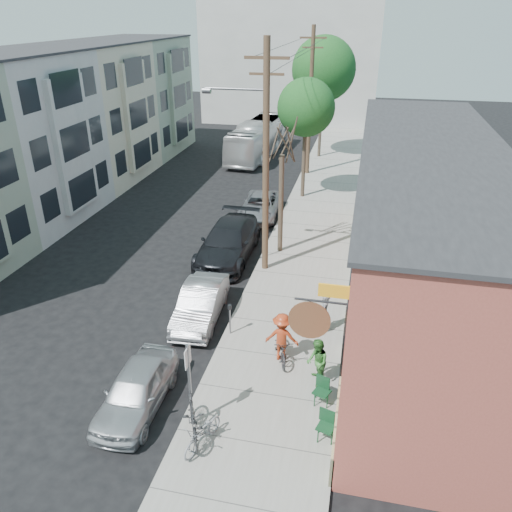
% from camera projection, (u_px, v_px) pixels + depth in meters
% --- Properties ---
extents(ground, '(120.00, 120.00, 0.00)m').
position_uv_depth(ground, '(165.00, 343.00, 18.36)').
color(ground, black).
extents(sidewalk, '(4.50, 58.00, 0.15)m').
position_uv_depth(sidewalk, '(314.00, 234.00, 27.12)').
color(sidewalk, gray).
rests_on(sidewalk, ground).
extents(cafe_building, '(6.60, 20.20, 6.61)m').
position_uv_depth(cafe_building, '(422.00, 229.00, 19.51)').
color(cafe_building, '#9B4639').
rests_on(cafe_building, ground).
extents(apartment_row, '(6.30, 32.00, 9.00)m').
position_uv_depth(apartment_row, '(64.00, 127.00, 30.91)').
color(apartment_row, gray).
rests_on(apartment_row, ground).
extents(end_cap_building, '(18.00, 8.00, 12.00)m').
position_uv_depth(end_cap_building, '(292.00, 62.00, 52.81)').
color(end_cap_building, '#B7B6B1').
rests_on(end_cap_building, ground).
extents(sign_post, '(0.07, 0.45, 2.80)m').
position_uv_depth(sign_post, '(189.00, 377.00, 13.89)').
color(sign_post, slate).
rests_on(sign_post, sidewalk).
extents(parking_meter_near, '(0.14, 0.14, 1.24)m').
position_uv_depth(parking_meter_near, '(230.00, 314.00, 18.31)').
color(parking_meter_near, slate).
rests_on(parking_meter_near, sidewalk).
extents(parking_meter_far, '(0.14, 0.14, 1.24)m').
position_uv_depth(parking_meter_far, '(266.00, 241.00, 24.14)').
color(parking_meter_far, slate).
rests_on(parking_meter_far, sidewalk).
extents(utility_pole_near, '(3.57, 0.28, 10.00)m').
position_uv_depth(utility_pole_near, '(265.00, 158.00, 21.09)').
color(utility_pole_near, '#503A28').
rests_on(utility_pole_near, sidewalk).
extents(utility_pole_far, '(1.80, 0.28, 10.00)m').
position_uv_depth(utility_pole_far, '(310.00, 100.00, 34.68)').
color(utility_pole_far, '#503A28').
rests_on(utility_pole_far, sidewalk).
extents(tree_bare, '(0.24, 0.24, 4.87)m').
position_uv_depth(tree_bare, '(281.00, 205.00, 24.03)').
color(tree_bare, '#44392C').
rests_on(tree_bare, sidewalk).
extents(tree_leafy_mid, '(3.48, 3.48, 7.34)m').
position_uv_depth(tree_leafy_mid, '(306.00, 108.00, 29.93)').
color(tree_leafy_mid, '#44392C').
rests_on(tree_leafy_mid, sidewalk).
extents(tree_leafy_far, '(4.90, 4.90, 9.23)m').
position_uv_depth(tree_leafy_far, '(324.00, 69.00, 38.19)').
color(tree_leafy_far, '#44392C').
rests_on(tree_leafy_far, sidewalk).
extents(patio_chair_a, '(0.63, 0.63, 0.88)m').
position_uv_depth(patio_chair_a, '(326.00, 427.00, 13.90)').
color(patio_chair_a, '#0F371D').
rests_on(patio_chair_a, sidewalk).
extents(patio_chair_b, '(0.66, 0.66, 0.88)m').
position_uv_depth(patio_chair_b, '(322.00, 392.00, 15.17)').
color(patio_chair_b, '#0F371D').
rests_on(patio_chair_b, sidewalk).
extents(patron_grey, '(0.41, 0.61, 1.62)m').
position_uv_depth(patron_grey, '(324.00, 313.00, 18.44)').
color(patron_grey, slate).
rests_on(patron_grey, sidewalk).
extents(patron_green, '(0.82, 0.94, 1.63)m').
position_uv_depth(patron_green, '(317.00, 362.00, 15.85)').
color(patron_green, '#35772F').
rests_on(patron_green, sidewalk).
extents(cyclist, '(1.15, 0.67, 1.78)m').
position_uv_depth(cyclist, '(282.00, 337.00, 16.95)').
color(cyclist, '#9B3216').
rests_on(cyclist, sidewalk).
extents(cyclist_bike, '(1.16, 1.94, 0.96)m').
position_uv_depth(cyclist_bike, '(282.00, 347.00, 17.13)').
color(cyclist_bike, black).
rests_on(cyclist_bike, sidewalk).
extents(parked_bike_a, '(1.31, 2.00, 1.17)m').
position_uv_depth(parked_bike_a, '(193.00, 419.00, 13.97)').
color(parked_bike_a, black).
rests_on(parked_bike_a, sidewalk).
extents(parked_bike_b, '(1.05, 1.72, 0.85)m').
position_uv_depth(parked_bike_b, '(203.00, 434.00, 13.69)').
color(parked_bike_b, gray).
rests_on(parked_bike_b, sidewalk).
extents(car_0, '(1.66, 3.98, 1.35)m').
position_uv_depth(car_0, '(136.00, 390.00, 15.13)').
color(car_0, '#AEB1B6').
rests_on(car_0, ground).
extents(car_1, '(1.74, 4.29, 1.39)m').
position_uv_depth(car_1, '(201.00, 303.00, 19.53)').
color(car_1, '#A9ABB1').
rests_on(car_1, ground).
extents(car_2, '(2.40, 5.82, 1.69)m').
position_uv_depth(car_2, '(228.00, 242.00, 24.35)').
color(car_2, black).
rests_on(car_2, ground).
extents(car_3, '(2.28, 4.67, 1.28)m').
position_uv_depth(car_3, '(260.00, 206.00, 29.36)').
color(car_3, gray).
rests_on(car_3, ground).
extents(bus, '(3.23, 10.56, 2.90)m').
position_uv_depth(bus, '(258.00, 139.00, 41.13)').
color(bus, white).
rests_on(bus, ground).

